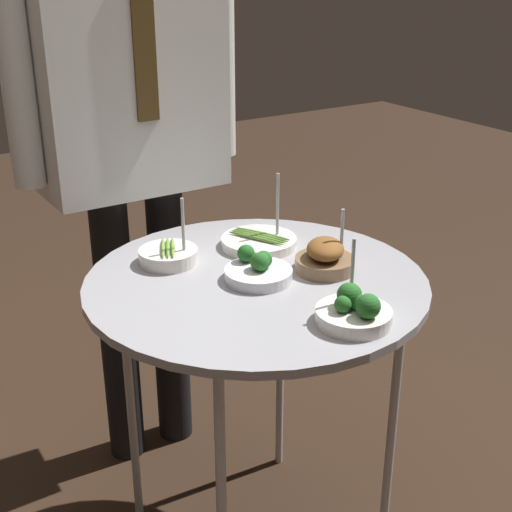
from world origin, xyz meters
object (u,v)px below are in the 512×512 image
at_px(serving_cart, 256,299).
at_px(bowl_broccoli_center, 354,311).
at_px(bowl_asparagus_back_left, 168,255).
at_px(waiter_figure, 129,99).
at_px(bowl_asparagus_front_left, 259,241).
at_px(bowl_roast_near_rim, 325,258).
at_px(bowl_broccoli_far_rim, 259,270).

xyz_separation_m(serving_cart, bowl_broccoli_center, (0.04, -0.26, 0.07)).
distance_m(bowl_asparagus_back_left, waiter_figure, 0.43).
relative_size(bowl_asparagus_front_left, bowl_roast_near_rim, 1.28).
bearing_deg(bowl_broccoli_center, bowl_asparagus_back_left, 110.59).
xyz_separation_m(bowl_broccoli_far_rim, bowl_roast_near_rim, (0.14, -0.04, 0.01)).
relative_size(bowl_asparagus_back_left, bowl_broccoli_center, 0.99).
relative_size(bowl_broccoli_center, waiter_figure, 0.09).
height_order(bowl_broccoli_far_rim, waiter_figure, waiter_figure).
distance_m(bowl_asparagus_front_left, bowl_broccoli_center, 0.40).
relative_size(serving_cart, bowl_broccoli_far_rim, 5.05).
xyz_separation_m(bowl_broccoli_far_rim, bowl_broccoli_center, (0.04, -0.25, 0.00)).
bearing_deg(bowl_broccoli_center, bowl_asparagus_front_left, 82.24).
distance_m(bowl_asparagus_front_left, bowl_broccoli_far_rim, 0.18).
relative_size(bowl_broccoli_far_rim, bowl_asparagus_back_left, 0.95).
distance_m(bowl_asparagus_front_left, bowl_roast_near_rim, 0.19).
height_order(bowl_roast_near_rim, bowl_broccoli_center, bowl_broccoli_center).
distance_m(bowl_broccoli_center, waiter_figure, 0.80).
bearing_deg(bowl_asparagus_back_left, bowl_broccoli_far_rim, -55.97).
xyz_separation_m(bowl_asparagus_front_left, waiter_figure, (-0.15, 0.35, 0.28)).
xyz_separation_m(bowl_roast_near_rim, bowl_broccoli_center, (-0.10, -0.21, -0.00)).
distance_m(bowl_broccoli_far_rim, bowl_broccoli_center, 0.26).
bearing_deg(bowl_asparagus_front_left, bowl_broccoli_far_rim, -123.31).
bearing_deg(serving_cart, bowl_broccoli_far_rim, -67.96).
bearing_deg(bowl_roast_near_rim, bowl_broccoli_far_rim, 164.19).
xyz_separation_m(serving_cart, bowl_asparagus_back_left, (-0.12, 0.17, 0.06)).
bearing_deg(bowl_asparagus_back_left, bowl_asparagus_front_left, -7.35).
xyz_separation_m(serving_cart, bowl_roast_near_rim, (0.14, -0.05, 0.08)).
bearing_deg(bowl_asparagus_back_left, bowl_roast_near_rim, -39.71).
xyz_separation_m(bowl_roast_near_rim, bowl_asparagus_back_left, (-0.26, 0.21, -0.01)).
relative_size(serving_cart, waiter_figure, 0.45).
distance_m(bowl_asparagus_back_left, bowl_broccoli_center, 0.46).
height_order(bowl_broccoli_center, waiter_figure, waiter_figure).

